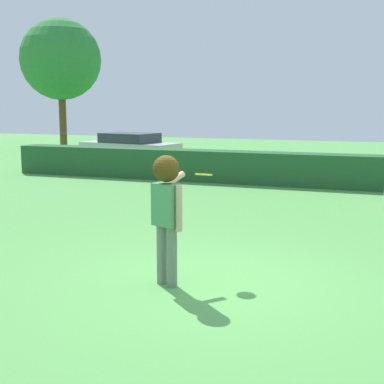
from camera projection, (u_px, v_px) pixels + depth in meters
name	position (u px, v px, depth m)	size (l,w,h in m)	color
ground_plane	(206.00, 281.00, 7.64)	(60.00, 60.00, 0.00)	#549C4A
person	(167.00, 202.00, 7.31)	(0.53, 0.83, 1.80)	slate
frisbee	(204.00, 174.00, 7.92)	(0.25, 0.25, 0.06)	yellow
hedge_row	(307.00, 170.00, 16.35)	(20.14, 0.90, 0.99)	#24552C
parked_car_silver	(130.00, 146.00, 22.84)	(4.44, 2.46, 1.25)	#B7B7BC
maple_tree	(61.00, 60.00, 29.56)	(4.39, 4.39, 7.04)	brown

